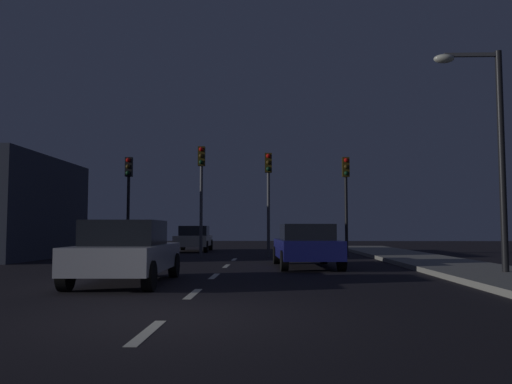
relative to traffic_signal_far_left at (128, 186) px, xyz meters
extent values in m
plane|color=black|center=(5.05, -8.76, -3.25)|extent=(80.00, 80.00, 0.00)
cube|color=gray|center=(12.55, -8.76, -3.17)|extent=(3.00, 40.00, 0.15)
cube|color=silver|center=(5.05, -16.96, -3.24)|extent=(0.16, 1.60, 0.01)
cube|color=silver|center=(5.05, -13.16, -3.24)|extent=(0.16, 1.60, 0.01)
cube|color=silver|center=(5.05, -9.36, -3.24)|extent=(0.16, 1.60, 0.01)
cube|color=silver|center=(5.05, -5.56, -3.24)|extent=(0.16, 1.60, 0.01)
cube|color=silver|center=(5.05, -1.76, -3.24)|extent=(0.16, 1.60, 0.01)
cylinder|color=black|center=(0.00, 0.02, -0.94)|extent=(0.14, 0.14, 4.61)
cube|color=black|center=(0.00, 0.02, 0.91)|extent=(0.32, 0.24, 0.90)
sphere|color=red|center=(0.00, -0.14, 1.21)|extent=(0.20, 0.20, 0.20)
sphere|color=#3F2D0C|center=(0.00, -0.14, 0.91)|extent=(0.20, 0.20, 0.20)
sphere|color=#0C3319|center=(0.00, -0.14, 0.61)|extent=(0.20, 0.20, 0.20)
cylinder|color=#4C4C51|center=(3.39, 0.02, -0.70)|extent=(0.14, 0.14, 5.10)
cube|color=#382D0C|center=(3.39, 0.02, 1.40)|extent=(0.32, 0.24, 0.90)
sphere|color=red|center=(3.39, -0.14, 1.70)|extent=(0.20, 0.20, 0.20)
sphere|color=#3F2D0C|center=(3.39, -0.14, 1.40)|extent=(0.20, 0.20, 0.20)
sphere|color=#0C3319|center=(3.39, -0.14, 1.10)|extent=(0.20, 0.20, 0.20)
cylinder|color=#4C4C51|center=(6.49, 0.02, -0.86)|extent=(0.14, 0.14, 4.78)
cube|color=#382D0C|center=(6.49, 0.02, 1.08)|extent=(0.32, 0.24, 0.90)
sphere|color=red|center=(6.49, -0.14, 1.38)|extent=(0.20, 0.20, 0.20)
sphere|color=#3F2D0C|center=(6.49, -0.14, 1.08)|extent=(0.20, 0.20, 0.20)
sphere|color=#0C3319|center=(6.49, -0.14, 0.78)|extent=(0.20, 0.20, 0.20)
cylinder|color=black|center=(10.04, 0.02, -0.96)|extent=(0.14, 0.14, 4.57)
cube|color=#382D0C|center=(10.04, 0.02, 0.87)|extent=(0.32, 0.24, 0.90)
sphere|color=red|center=(10.04, -0.14, 1.17)|extent=(0.20, 0.20, 0.20)
sphere|color=#3F2D0C|center=(10.04, -0.14, 0.87)|extent=(0.20, 0.20, 0.20)
sphere|color=#0C3319|center=(10.04, -0.14, 0.57)|extent=(0.20, 0.20, 0.20)
cube|color=navy|center=(7.78, -6.02, -2.62)|extent=(2.14, 4.53, 0.61)
cube|color=black|center=(7.79, -6.24, -2.06)|extent=(1.77, 2.09, 0.53)
cylinder|color=black|center=(6.80, -4.42, -2.93)|extent=(0.26, 0.65, 0.64)
cylinder|color=black|center=(8.55, -4.31, -2.93)|extent=(0.26, 0.65, 0.64)
cylinder|color=black|center=(7.01, -7.73, -2.93)|extent=(0.26, 0.65, 0.64)
cylinder|color=black|center=(8.76, -7.62, -2.93)|extent=(0.26, 0.65, 0.64)
cube|color=silver|center=(3.17, -11.28, -2.63)|extent=(1.96, 4.29, 0.59)
cube|color=black|center=(3.18, -11.49, -2.04)|extent=(1.68, 1.95, 0.58)
cylinder|color=black|center=(2.27, -9.73, -2.93)|extent=(0.24, 0.65, 0.64)
cylinder|color=black|center=(4.00, -9.68, -2.93)|extent=(0.24, 0.65, 0.64)
cylinder|color=black|center=(2.35, -12.87, -2.93)|extent=(0.24, 0.65, 0.64)
cylinder|color=black|center=(4.08, -12.83, -2.93)|extent=(0.24, 0.65, 0.64)
cube|color=beige|center=(2.16, 6.00, -2.64)|extent=(1.96, 4.42, 0.58)
cube|color=black|center=(2.15, 6.21, -2.07)|extent=(1.66, 2.02, 0.56)
cylinder|color=black|center=(3.06, 4.40, -2.93)|extent=(0.24, 0.65, 0.64)
cylinder|color=black|center=(1.38, 4.34, -2.93)|extent=(0.24, 0.65, 0.64)
cylinder|color=black|center=(2.94, 7.66, -2.93)|extent=(0.24, 0.65, 0.64)
cylinder|color=black|center=(1.26, 7.59, -2.93)|extent=(0.24, 0.65, 0.64)
cylinder|color=black|center=(12.85, -9.51, -0.17)|extent=(0.18, 0.18, 6.16)
cube|color=#4C4C51|center=(12.11, -9.51, 2.82)|extent=(1.48, 0.10, 0.10)
ellipsoid|color=silver|center=(11.37, -9.51, 2.72)|extent=(0.56, 0.36, 0.24)
cube|color=#333847|center=(-5.12, -1.11, -1.03)|extent=(4.33, 8.13, 4.43)
camera|label=1|loc=(6.60, -23.43, -1.95)|focal=35.94mm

